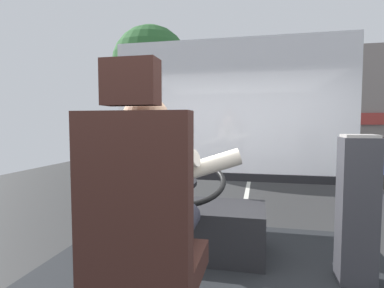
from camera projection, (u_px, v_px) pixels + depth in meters
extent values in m
cube|color=#2E2E2E|center=(249.00, 181.00, 10.34)|extent=(18.00, 44.00, 0.05)
cube|color=silver|center=(249.00, 180.00, 10.33)|extent=(0.12, 39.60, 0.00)
cube|color=#381E19|center=(150.00, 267.00, 1.43)|extent=(0.48, 0.48, 0.12)
cube|color=#381E19|center=(132.00, 194.00, 1.22)|extent=(0.48, 0.10, 0.66)
cube|color=#381E19|center=(131.00, 82.00, 1.19)|extent=(0.22, 0.10, 0.18)
cylinder|color=#282833|center=(176.00, 229.00, 1.55)|extent=(0.16, 0.48, 0.16)
cylinder|color=#282833|center=(143.00, 226.00, 1.59)|extent=(0.16, 0.48, 0.16)
cylinder|color=silver|center=(147.00, 200.00, 1.38)|extent=(0.36, 0.36, 0.53)
cube|color=#B2842D|center=(159.00, 179.00, 1.56)|extent=(0.06, 0.01, 0.33)
sphere|color=tan|center=(146.00, 120.00, 1.36)|extent=(0.21, 0.21, 0.21)
cylinder|color=silver|center=(184.00, 173.00, 1.64)|extent=(0.62, 0.22, 0.27)
cylinder|color=silver|center=(147.00, 172.00, 1.68)|extent=(0.62, 0.22, 0.27)
cube|color=black|center=(197.00, 228.00, 2.55)|extent=(1.10, 0.56, 0.40)
cylinder|color=black|center=(188.00, 205.00, 2.19)|extent=(0.07, 0.20, 0.37)
torus|color=black|center=(186.00, 183.00, 2.12)|extent=(0.56, 0.53, 0.24)
cylinder|color=black|center=(186.00, 183.00, 2.12)|extent=(0.16, 0.16, 0.08)
cube|color=#333338|center=(357.00, 211.00, 2.05)|extent=(0.23, 0.20, 0.98)
cube|color=#9E9993|center=(360.00, 136.00, 2.02)|extent=(0.21, 0.18, 0.02)
cube|color=white|center=(230.00, 106.00, 3.19)|extent=(2.50, 0.01, 1.40)
cube|color=black|center=(229.00, 176.00, 3.24)|extent=(2.50, 0.08, 0.08)
cylinder|color=#4C3828|center=(151.00, 130.00, 12.68)|extent=(0.29, 0.29, 3.30)
sphere|color=#2B602D|center=(151.00, 64.00, 12.50)|extent=(3.09, 3.09, 3.09)
cube|color=gray|center=(357.00, 105.00, 18.28)|extent=(11.91, 5.22, 5.97)
cube|color=#9E332D|center=(372.00, 119.00, 15.73)|extent=(11.43, 0.12, 0.60)
cylinder|color=black|center=(354.00, 162.00, 13.14)|extent=(0.14, 0.51, 0.51)
cylinder|color=black|center=(377.00, 171.00, 10.58)|extent=(0.14, 0.51, 0.51)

